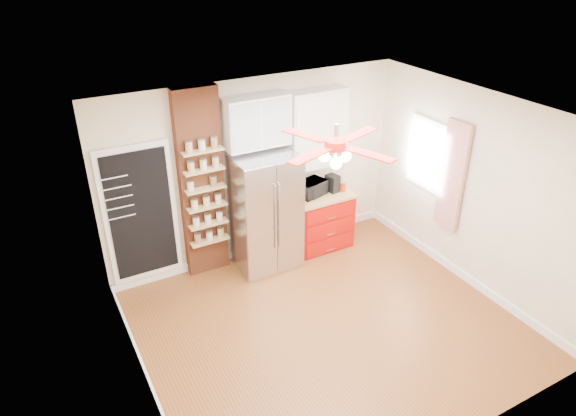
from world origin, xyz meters
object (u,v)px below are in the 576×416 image
ceiling_fan (336,145)px  toaster_oven (311,188)px  pantry_jar_oats (190,186)px  canister_left (343,187)px  red_cabinet (320,220)px  coffee_maker (332,183)px  fridge (265,211)px

ceiling_fan → toaster_oven: size_ratio=3.28×
pantry_jar_oats → ceiling_fan: bearing=-60.0°
ceiling_fan → toaster_oven: (0.77, 1.70, -1.41)m
canister_left → pantry_jar_oats: bearing=174.9°
red_cabinet → canister_left: canister_left is taller
coffee_maker → canister_left: coffee_maker is taller
pantry_jar_oats → red_cabinet: bearing=-3.8°
red_cabinet → coffee_maker: (0.20, -0.01, 0.58)m
fridge → toaster_oven: fridge is taller
toaster_oven → canister_left: 0.51m
toaster_oven → ceiling_fan: bearing=-130.6°
coffee_maker → fridge: bearing=168.7°
toaster_oven → coffee_maker: bearing=-21.1°
fridge → canister_left: fridge is taller
canister_left → pantry_jar_oats: 2.36m
pantry_jar_oats → toaster_oven: bearing=-3.3°
canister_left → pantry_jar_oats: size_ratio=1.16×
red_cabinet → toaster_oven: toaster_oven is taller
red_cabinet → canister_left: (0.34, -0.08, 0.52)m
fridge → canister_left: (1.31, -0.03, 0.09)m
red_cabinet → coffee_maker: 0.61m
fridge → ceiling_fan: 2.25m
ceiling_fan → coffee_maker: size_ratio=5.32×
canister_left → red_cabinet: bearing=167.0°
red_cabinet → coffee_maker: bearing=-1.6°
red_cabinet → pantry_jar_oats: (-1.96, 0.13, 0.98)m
fridge → ceiling_fan: size_ratio=1.25×
red_cabinet → ceiling_fan: (-0.92, -1.68, 1.97)m
coffee_maker → toaster_oven: bearing=161.8°
toaster_oven → canister_left: size_ratio=3.07×
red_cabinet → toaster_oven: (-0.15, 0.02, 0.57)m
red_cabinet → fridge: bearing=-177.0°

